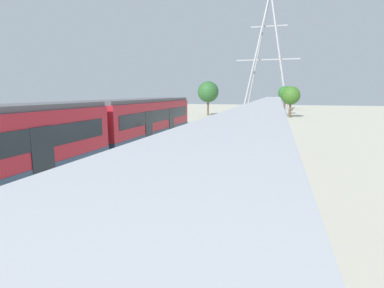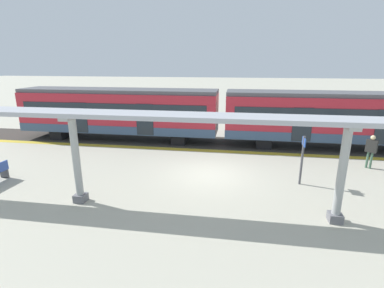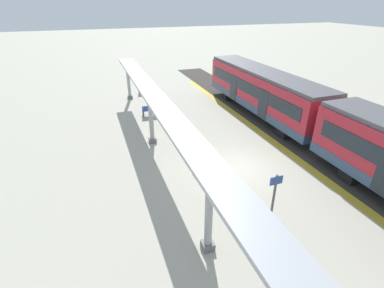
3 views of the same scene
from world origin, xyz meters
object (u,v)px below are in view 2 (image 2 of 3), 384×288
(train_near_carriage, at_px, (119,113))
(canopy_pillar_second, at_px, (76,159))
(canopy_pillar_third, at_px, (342,174))
(passenger_waiting_near_edge, at_px, (371,148))
(train_far_carriage, at_px, (336,119))
(platform_info_sign, at_px, (302,156))

(train_near_carriage, relative_size, canopy_pillar_second, 3.98)
(train_near_carriage, bearing_deg, canopy_pillar_second, 13.24)
(canopy_pillar_third, xyz_separation_m, passenger_waiting_near_edge, (-5.71, 3.28, -0.64))
(train_near_carriage, height_order, canopy_pillar_second, train_near_carriage)
(train_far_carriage, xyz_separation_m, canopy_pillar_third, (9.25, -2.59, -0.11))
(train_far_carriage, height_order, platform_info_sign, train_far_carriage)
(platform_info_sign, bearing_deg, train_near_carriage, -119.47)
(train_far_carriage, distance_m, canopy_pillar_second, 15.07)
(train_near_carriage, bearing_deg, passenger_waiting_near_edge, 76.54)
(canopy_pillar_second, xyz_separation_m, platform_info_sign, (-3.08, 8.74, -0.40))
(canopy_pillar_second, distance_m, canopy_pillar_third, 9.32)
(canopy_pillar_second, height_order, passenger_waiting_near_edge, canopy_pillar_second)
(train_far_carriage, bearing_deg, canopy_pillar_second, -52.17)
(platform_info_sign, relative_size, passenger_waiting_near_edge, 1.27)
(platform_info_sign, height_order, passenger_waiting_near_edge, platform_info_sign)
(platform_info_sign, xyz_separation_m, passenger_waiting_near_edge, (-2.63, 3.85, -0.25))
(platform_info_sign, bearing_deg, passenger_waiting_near_edge, 124.35)
(canopy_pillar_third, bearing_deg, train_far_carriage, 164.37)
(train_near_carriage, height_order, train_far_carriage, same)
(train_near_carriage, distance_m, passenger_waiting_near_edge, 15.21)
(train_far_carriage, bearing_deg, train_near_carriage, -90.00)
(train_near_carriage, relative_size, canopy_pillar_third, 3.98)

